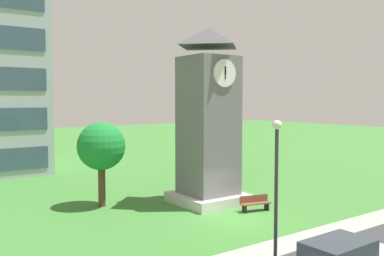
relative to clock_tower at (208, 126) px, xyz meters
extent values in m
plane|color=#3D7A33|center=(-1.01, -3.40, -4.76)|extent=(160.00, 160.00, 0.00)
cube|color=#9E9E99|center=(-1.01, -7.90, -4.76)|extent=(120.00, 1.60, 0.01)
cube|color=slate|center=(0.00, 0.00, -0.30)|extent=(2.91, 2.91, 8.92)
cube|color=beige|center=(0.00, 0.00, -4.46)|extent=(3.93, 3.93, 0.60)
pyramid|color=#555155|center=(0.00, 0.00, 5.30)|extent=(3.20, 3.20, 1.14)
cylinder|color=white|center=(0.00, -1.51, 3.09)|extent=(1.60, 0.12, 1.60)
cylinder|color=white|center=(1.51, 0.00, 3.09)|extent=(0.12, 1.60, 1.60)
cube|color=black|center=(0.00, -1.58, 3.23)|extent=(0.09, 0.06, 0.48)
cube|color=black|center=(0.00, -1.59, 3.09)|extent=(0.03, 0.06, 0.72)
cube|color=brown|center=(0.97, -3.14, -4.31)|extent=(1.86, 0.90, 0.06)
cube|color=brown|center=(1.02, -2.93, -4.08)|extent=(1.76, 0.49, 0.40)
cube|color=black|center=(0.27, -2.97, -4.54)|extent=(0.18, 0.44, 0.45)
cube|color=black|center=(1.67, -3.32, -4.54)|extent=(0.18, 0.44, 0.45)
cylinder|color=#333338|center=(-3.88, -9.21, -2.17)|extent=(0.14, 0.14, 5.19)
sphere|color=#F2EFCC|center=(-3.88, -9.21, 0.61)|extent=(0.36, 0.36, 0.36)
cylinder|color=#513823|center=(8.39, 9.58, -3.23)|extent=(0.40, 0.40, 3.07)
sphere|color=#217625|center=(8.39, 9.58, -0.39)|extent=(3.74, 3.74, 3.74)
cylinder|color=#513823|center=(-5.66, 3.01, -3.46)|extent=(0.42, 0.42, 2.61)
sphere|color=#1B7F32|center=(-5.66, 3.01, -1.16)|extent=(2.84, 2.84, 2.84)
cube|color=#2D3842|center=(-3.87, -11.96, -3.37)|extent=(2.36, 1.53, 0.60)
camera|label=1|loc=(-15.61, -20.15, 1.52)|focal=39.33mm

